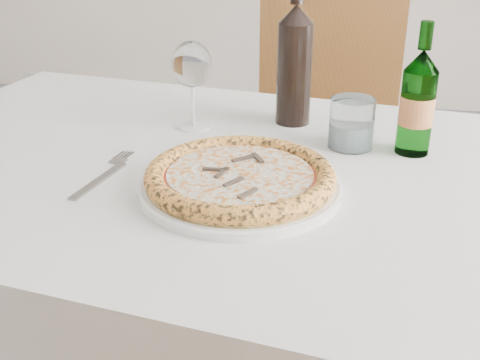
{
  "coord_description": "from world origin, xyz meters",
  "views": [
    {
      "loc": [
        0.26,
        -0.79,
        1.18
      ],
      "look_at": [
        0.09,
        0.06,
        0.78
      ],
      "focal_mm": 45.0,
      "sensor_mm": 36.0,
      "label": 1
    }
  ],
  "objects": [
    {
      "name": "dining_table",
      "position": [
        0.09,
        0.16,
        0.67
      ],
      "size": [
        1.6,
        1.08,
        0.76
      ],
      "color": "brown",
      "rests_on": "floor"
    },
    {
      "name": "chair_far",
      "position": [
        0.17,
        1.01,
        0.53
      ],
      "size": [
        0.49,
        0.49,
        0.93
      ],
      "color": "brown",
      "rests_on": "floor"
    },
    {
      "name": "plate",
      "position": [
        0.09,
        0.06,
        0.76
      ],
      "size": [
        0.33,
        0.33,
        0.02
      ],
      "color": "white",
      "rests_on": "dining_table"
    },
    {
      "name": "pizza",
      "position": [
        0.09,
        0.06,
        0.78
      ],
      "size": [
        0.3,
        0.3,
        0.03
      ],
      "color": "tan",
      "rests_on": "plate"
    },
    {
      "name": "fork",
      "position": [
        -0.14,
        0.08,
        0.76
      ],
      "size": [
        0.04,
        0.22,
        0.0
      ],
      "color": "gray",
      "rests_on": "dining_table"
    },
    {
      "name": "wine_glass",
      "position": [
        -0.06,
        0.34,
        0.88
      ],
      "size": [
        0.08,
        0.08,
        0.18
      ],
      "color": "silver",
      "rests_on": "dining_table"
    },
    {
      "name": "tumbler",
      "position": [
        0.26,
        0.29,
        0.8
      ],
      "size": [
        0.08,
        0.08,
        0.09
      ],
      "color": "silver",
      "rests_on": "dining_table"
    },
    {
      "name": "beer_bottle",
      "position": [
        0.37,
        0.29,
        0.85
      ],
      "size": [
        0.06,
        0.06,
        0.24
      ],
      "color": "#3D8F3E",
      "rests_on": "dining_table"
    },
    {
      "name": "wine_bottle",
      "position": [
        0.14,
        0.41,
        0.88
      ],
      "size": [
        0.07,
        0.07,
        0.29
      ],
      "color": "black",
      "rests_on": "dining_table"
    }
  ]
}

